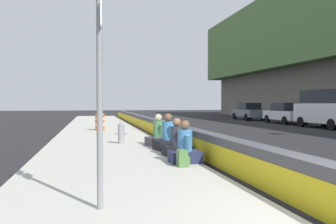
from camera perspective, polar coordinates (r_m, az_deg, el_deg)
route_sign_post at (r=5.29m, az=-10.78°, el=7.14°), size 0.44×0.09×3.60m
fire_hydrant at (r=13.81m, az=-7.47°, el=-3.12°), size 0.26×0.46×0.88m
seated_person_foreground at (r=9.36m, az=2.70°, el=-5.93°), size 0.70×0.79×1.10m
seated_person_middle at (r=10.62m, az=1.40°, el=-5.05°), size 0.71×0.82×1.10m
seated_person_rear at (r=11.90m, az=0.03°, el=-4.20°), size 0.87×0.98×1.20m
seated_person_far at (r=13.09m, az=-1.54°, el=-3.76°), size 0.86×0.95×1.14m
backpack at (r=8.78m, az=2.34°, el=-7.40°), size 0.32×0.28×0.40m
construction_barrel at (r=20.57m, az=-10.78°, el=-1.56°), size 0.54×0.54×0.95m
parked_car_fourth at (r=25.99m, az=24.15°, el=0.58°), size 5.11×2.12×2.56m
parked_car_midline at (r=30.84m, az=18.20°, el=-0.16°), size 4.51×1.97×1.71m
parked_car_far at (r=36.55m, az=12.68°, el=0.11°), size 4.50×1.95×1.71m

